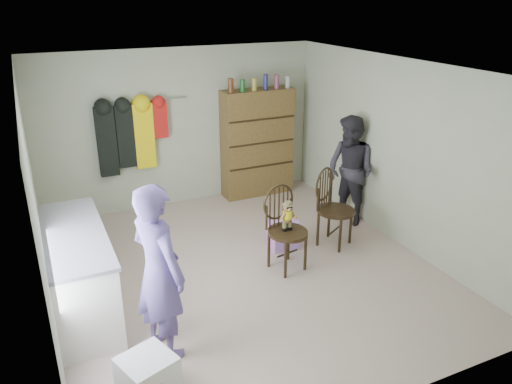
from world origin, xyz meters
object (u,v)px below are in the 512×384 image
chair_front (285,223)px  chair_far (332,205)px  counter (79,272)px  dresser (257,142)px

chair_front → chair_far: (0.88, 0.30, -0.02)m
counter → dresser: 3.96m
chair_far → dresser: bearing=63.3°
chair_front → dresser: dresser is taller
dresser → counter: bearing=-144.3°
dresser → chair_front: bearing=-107.3°
chair_front → chair_far: 0.93m
counter → chair_far: size_ratio=1.70×
chair_front → chair_far: bearing=7.2°
chair_front → chair_far: size_ratio=1.00×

